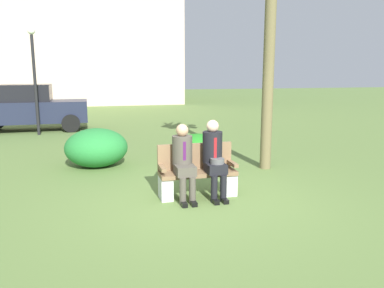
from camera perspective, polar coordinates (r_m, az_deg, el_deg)
The scene contains 8 objects.
ground_plane at distance 6.44m, azimuth 1.28°, elevation -8.54°, with size 80.00×80.00×0.00m, color #5A753A.
park_bench at distance 6.61m, azimuth 0.75°, elevation -4.44°, with size 1.33×0.44×0.90m.
seated_man_left at distance 6.36m, azimuth -1.28°, elevation -2.10°, with size 0.34×0.72×1.27m.
seated_man_right at distance 6.49m, azimuth 3.30°, elevation -1.65°, with size 0.34×0.72×1.32m.
shrub_near_bench at distance 9.09m, azimuth 0.81°, elevation -0.59°, with size 1.09×1.00×0.68m, color #227B20.
shrub_mid_lawn at distance 8.89m, azimuth -14.11°, elevation -0.53°, with size 1.40×1.28×0.88m, color #267C35.
parked_car_near at distance 15.08m, azimuth -23.00°, elevation 5.00°, with size 3.93×1.77×1.68m.
street_lamp at distance 13.92m, azimuth -22.54°, elevation 10.18°, with size 0.24×0.24×3.56m.
Camera 1 is at (-1.64, -5.85, 2.13)m, focal length 35.66 mm.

